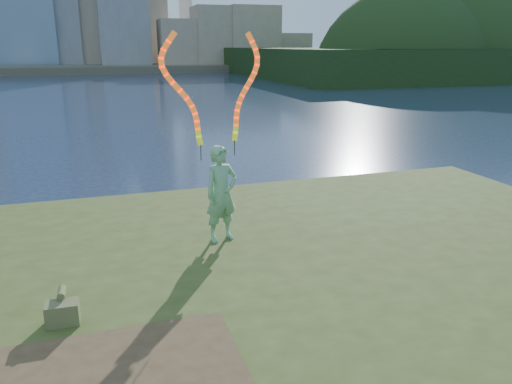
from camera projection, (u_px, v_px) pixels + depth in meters
name	position (u px, v px, depth m)	size (l,w,h in m)	color
ground	(230.00, 301.00, 9.08)	(320.00, 320.00, 0.00)	#1A2741
grassy_knoll	(273.00, 357.00, 6.89)	(20.00, 18.00, 0.80)	#364518
far_shore	(101.00, 66.00, 95.59)	(320.00, 40.00, 1.20)	#4D4839
wooded_hill	(487.00, 72.00, 81.30)	(78.00, 50.00, 63.00)	black
woman_with_ribbons	(220.00, 170.00, 9.46)	(2.05, 0.79, 4.23)	#1E7E2B
canvas_bag	(62.00, 311.00, 6.83)	(0.45, 0.51, 0.42)	#4B532F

